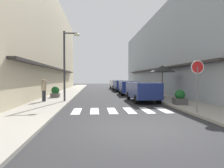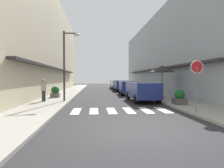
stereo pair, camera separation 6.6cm
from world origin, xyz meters
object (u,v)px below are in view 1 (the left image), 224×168
at_px(parked_car_distant, 116,83).
at_px(planter_corner, 180,98).
at_px(street_lamp, 67,58).
at_px(parked_car_mid, 128,86).
at_px(pedestrian_walking_near, 44,90).
at_px(cafe_umbrella, 162,69).
at_px(planter_midblock, 55,92).
at_px(parked_car_far, 121,84).
at_px(round_street_sign, 197,73).
at_px(parked_car_near, 142,89).

relative_size(parked_car_distant, planter_corner, 4.77).
bearing_deg(parked_car_distant, street_lamp, -106.27).
relative_size(parked_car_mid, pedestrian_walking_near, 2.78).
xyz_separation_m(street_lamp, cafe_umbrella, (7.73, 2.15, -0.66)).
distance_m(parked_car_mid, parked_car_distant, 12.30).
relative_size(street_lamp, pedestrian_walking_near, 3.18).
bearing_deg(planter_midblock, parked_car_mid, 27.69).
bearing_deg(pedestrian_walking_near, parked_car_far, -9.63).
bearing_deg(planter_midblock, parked_car_distant, 66.39).
distance_m(parked_car_far, street_lamp, 14.44).
distance_m(round_street_sign, cafe_umbrella, 7.94).
xyz_separation_m(parked_car_near, parked_car_distant, (0.00, 18.88, -0.00)).
bearing_deg(cafe_umbrella, planter_corner, -94.96).
relative_size(parked_car_near, planter_midblock, 4.80).
bearing_deg(parked_car_far, street_lamp, -112.96).
distance_m(planter_midblock, pedestrian_walking_near, 3.22).
bearing_deg(parked_car_mid, planter_corner, -79.40).
height_order(parked_car_distant, planter_corner, parked_car_distant).
height_order(planter_midblock, pedestrian_walking_near, pedestrian_walking_near).
relative_size(parked_car_far, street_lamp, 0.89).
relative_size(cafe_umbrella, planter_corner, 2.93).
height_order(round_street_sign, cafe_umbrella, cafe_umbrella).
distance_m(round_street_sign, planter_corner, 3.47).
distance_m(parked_car_near, round_street_sign, 6.15).
height_order(parked_car_near, parked_car_distant, same).
xyz_separation_m(parked_car_far, parked_car_distant, (0.00, 5.93, -0.00)).
bearing_deg(round_street_sign, parked_car_far, 94.01).
bearing_deg(parked_car_distant, cafe_umbrella, -82.69).
distance_m(parked_car_mid, cafe_umbrella, 5.36).
bearing_deg(parked_car_near, street_lamp, -178.12).
relative_size(parked_car_far, planter_midblock, 4.78).
bearing_deg(street_lamp, pedestrian_walking_near, -177.17).
xyz_separation_m(cafe_umbrella, planter_corner, (-0.41, -4.77, -2.02)).
bearing_deg(parked_car_mid, round_street_sign, -83.96).
bearing_deg(pedestrian_walking_near, round_street_sign, -104.56).
bearing_deg(street_lamp, round_street_sign, -39.72).
xyz_separation_m(parked_car_mid, round_street_sign, (1.32, -12.49, 1.12)).
bearing_deg(street_lamp, parked_car_near, 1.88).
xyz_separation_m(parked_car_mid, cafe_umbrella, (2.17, -4.61, 1.64)).
height_order(parked_car_far, round_street_sign, round_street_sign).
bearing_deg(parked_car_near, pedestrian_walking_near, -177.91).
height_order(round_street_sign, planter_corner, round_street_sign).
height_order(parked_car_mid, parked_car_distant, same).
bearing_deg(round_street_sign, parked_car_near, 102.62).
bearing_deg(parked_car_far, parked_car_mid, -90.00).
relative_size(round_street_sign, cafe_umbrella, 0.92).
relative_size(parked_car_far, cafe_umbrella, 1.64).
relative_size(street_lamp, planter_corner, 5.40).
bearing_deg(street_lamp, parked_car_far, 67.04).
height_order(parked_car_distant, pedestrian_walking_near, pedestrian_walking_near).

